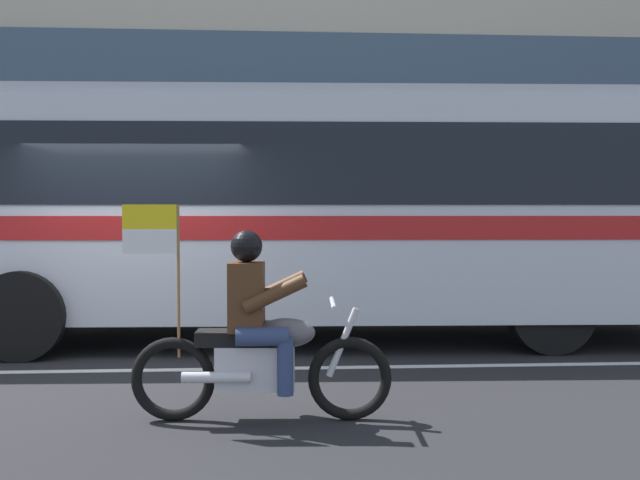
{
  "coord_description": "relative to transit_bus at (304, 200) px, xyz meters",
  "views": [
    {
      "loc": [
        1.64,
        -8.34,
        1.71
      ],
      "look_at": [
        2.15,
        -0.4,
        1.4
      ],
      "focal_mm": 39.98,
      "sensor_mm": 36.0,
      "label": 1
    }
  ],
  "objects": [
    {
      "name": "ground_plane",
      "position": [
        -2.03,
        -1.19,
        -1.88
      ],
      "size": [
        60.0,
        60.0,
        0.0
      ],
      "primitive_type": "plane",
      "color": "black"
    },
    {
      "name": "sidewalk_curb",
      "position": [
        -2.03,
        3.91,
        -1.81
      ],
      "size": [
        28.0,
        3.8,
        0.15
      ],
      "primitive_type": "cube",
      "color": "#B7B2A8",
      "rests_on": "ground_plane"
    },
    {
      "name": "lane_center_stripe",
      "position": [
        -2.03,
        -1.79,
        -1.88
      ],
      "size": [
        26.6,
        0.14,
        0.01
      ],
      "primitive_type": "cube",
      "color": "silver",
      "rests_on": "ground_plane"
    },
    {
      "name": "transit_bus",
      "position": [
        0.0,
        0.0,
        0.0
      ],
      "size": [
        10.78,
        2.94,
        3.22
      ],
      "color": "silver",
      "rests_on": "ground_plane"
    },
    {
      "name": "motorcycle_with_rider",
      "position": [
        -0.53,
        -3.73,
        -1.22
      ],
      "size": [
        2.2,
        0.64,
        1.78
      ],
      "color": "black",
      "rests_on": "ground_plane"
    },
    {
      "name": "fire_hydrant",
      "position": [
        -3.88,
        2.78,
        -1.36
      ],
      "size": [
        0.22,
        0.3,
        0.75
      ],
      "color": "red",
      "rests_on": "sidewalk_curb"
    }
  ]
}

